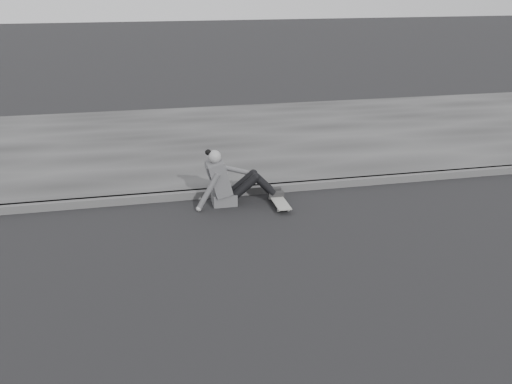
# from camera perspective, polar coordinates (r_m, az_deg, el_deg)

# --- Properties ---
(ground) EXTENTS (80.00, 80.00, 0.00)m
(ground) POSITION_cam_1_polar(r_m,az_deg,el_deg) (7.54, 17.31, -5.92)
(ground) COLOR black
(ground) RESTS_ON ground
(curb) EXTENTS (24.00, 0.16, 0.12)m
(curb) POSITION_cam_1_polar(r_m,az_deg,el_deg) (9.64, 9.97, 1.03)
(curb) COLOR #474747
(curb) RESTS_ON ground
(sidewalk) EXTENTS (24.00, 6.00, 0.12)m
(sidewalk) POSITION_cam_1_polar(r_m,az_deg,el_deg) (12.35, 4.71, 5.68)
(sidewalk) COLOR #353535
(sidewalk) RESTS_ON ground
(skateboard) EXTENTS (0.20, 0.78, 0.09)m
(skateboard) POSITION_cam_1_polar(r_m,az_deg,el_deg) (8.66, 2.29, -0.90)
(skateboard) COLOR gray
(skateboard) RESTS_ON ground
(seated_woman) EXTENTS (1.38, 0.46, 0.88)m
(seated_woman) POSITION_cam_1_polar(r_m,az_deg,el_deg) (8.63, -2.82, 1.08)
(seated_woman) COLOR #4A4A4C
(seated_woman) RESTS_ON ground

